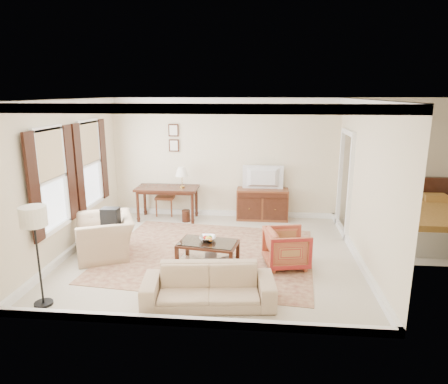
% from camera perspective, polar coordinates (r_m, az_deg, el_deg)
% --- Properties ---
extents(room_shell, '(5.51, 5.01, 2.91)m').
position_cam_1_polar(room_shell, '(7.19, -1.84, 9.72)').
color(room_shell, beige).
rests_on(room_shell, ground).
extents(annex_bedroom, '(3.00, 2.70, 2.90)m').
position_cam_1_polar(annex_bedroom, '(9.40, 27.65, -4.13)').
color(annex_bedroom, beige).
rests_on(annex_bedroom, ground).
extents(window_front, '(0.12, 1.56, 1.80)m').
position_cam_1_polar(window_front, '(7.50, -23.44, 1.62)').
color(window_front, '#CCB284').
rests_on(window_front, room_shell).
extents(window_rear, '(0.12, 1.56, 1.80)m').
position_cam_1_polar(window_rear, '(8.91, -18.58, 3.86)').
color(window_rear, '#CCB284').
rests_on(window_rear, room_shell).
extents(doorway, '(0.10, 1.12, 2.25)m').
position_cam_1_polar(doorway, '(9.01, 16.84, 1.02)').
color(doorway, white).
rests_on(doorway, room_shell).
extents(rug, '(4.17, 3.68, 0.01)m').
position_cam_1_polar(rug, '(7.75, -2.18, -8.80)').
color(rug, maroon).
rests_on(rug, room_shell).
extents(writing_desk, '(1.47, 0.73, 0.80)m').
position_cam_1_polar(writing_desk, '(9.70, -8.10, 0.07)').
color(writing_desk, '#3D1C11').
rests_on(writing_desk, room_shell).
extents(desk_chair, '(0.55, 0.55, 1.05)m').
position_cam_1_polar(desk_chair, '(10.10, -8.39, -0.36)').
color(desk_chair, brown).
rests_on(desk_chair, room_shell).
extents(desk_lamp, '(0.32, 0.32, 0.50)m').
position_cam_1_polar(desk_lamp, '(9.54, -6.03, 2.12)').
color(desk_lamp, silver).
rests_on(desk_lamp, writing_desk).
extents(framed_prints, '(0.25, 0.04, 0.68)m').
position_cam_1_polar(framed_prints, '(9.88, -7.20, 7.71)').
color(framed_prints, '#3D1C11').
rests_on(framed_prints, room_shell).
extents(sideboard, '(1.23, 0.47, 0.76)m').
position_cam_1_polar(sideboard, '(9.71, 5.49, -1.75)').
color(sideboard, brown).
rests_on(sideboard, room_shell).
extents(tv, '(0.93, 0.53, 0.12)m').
position_cam_1_polar(tv, '(9.50, 5.60, 3.11)').
color(tv, black).
rests_on(tv, sideboard).
extents(coffee_table, '(1.12, 0.76, 0.44)m').
position_cam_1_polar(coffee_table, '(7.17, -2.31, -7.90)').
color(coffee_table, '#3D1C11').
rests_on(coffee_table, room_shell).
extents(fruit_bowl, '(0.42, 0.42, 0.10)m').
position_cam_1_polar(fruit_bowl, '(7.18, -2.37, -6.53)').
color(fruit_bowl, silver).
rests_on(fruit_bowl, coffee_table).
extents(book_a, '(0.28, 0.05, 0.38)m').
position_cam_1_polar(book_a, '(7.24, -2.77, -9.07)').
color(book_a, brown).
rests_on(book_a, coffee_table).
extents(book_b, '(0.20, 0.23, 0.38)m').
position_cam_1_polar(book_b, '(7.18, -0.20, -9.30)').
color(book_b, brown).
rests_on(book_b, coffee_table).
extents(striped_armchair, '(0.81, 0.85, 0.75)m').
position_cam_1_polar(striped_armchair, '(7.19, 8.93, -7.68)').
color(striped_armchair, maroon).
rests_on(striped_armchair, room_shell).
extents(club_armchair, '(1.16, 1.36, 1.01)m').
position_cam_1_polar(club_armchair, '(7.86, -16.66, -5.17)').
color(club_armchair, tan).
rests_on(club_armchair, room_shell).
extents(backpack, '(0.32, 0.38, 0.40)m').
position_cam_1_polar(backpack, '(7.74, -15.91, -3.48)').
color(backpack, black).
rests_on(backpack, club_armchair).
extents(sofa, '(1.96, 0.77, 0.75)m').
position_cam_1_polar(sofa, '(5.92, -2.23, -12.49)').
color(sofa, tan).
rests_on(sofa, room_shell).
extents(floor_lamp, '(0.37, 0.37, 1.49)m').
position_cam_1_polar(floor_lamp, '(6.14, -25.51, -4.13)').
color(floor_lamp, black).
rests_on(floor_lamp, room_shell).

